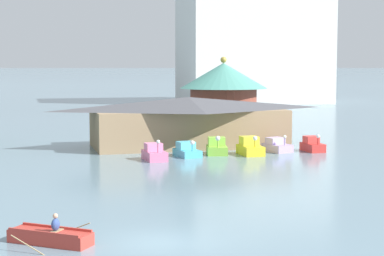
% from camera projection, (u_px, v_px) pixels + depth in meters
% --- Properties ---
extents(ground_plane, '(2000.00, 2000.00, 0.00)m').
position_uv_depth(ground_plane, '(160.00, 242.00, 28.40)').
color(ground_plane, slate).
extents(rowboat_with_rower, '(3.58, 3.59, 1.49)m').
position_uv_depth(rowboat_with_rower, '(50.00, 237.00, 28.15)').
color(rowboat_with_rower, '#B7382D').
rests_on(rowboat_with_rower, ground).
extents(pedal_boat_pink, '(1.65, 2.76, 1.73)m').
position_uv_depth(pedal_boat_pink, '(154.00, 153.00, 52.40)').
color(pedal_boat_pink, pink).
rests_on(pedal_boat_pink, ground).
extents(pedal_boat_cyan, '(1.92, 2.89, 1.43)m').
position_uv_depth(pedal_boat_cyan, '(187.00, 151.00, 54.48)').
color(pedal_boat_cyan, '#4CB7CC').
rests_on(pedal_boat_cyan, ground).
extents(pedal_boat_lime, '(2.14, 2.77, 1.66)m').
position_uv_depth(pedal_boat_lime, '(217.00, 148.00, 55.75)').
color(pedal_boat_lime, '#8CCC3F').
rests_on(pedal_boat_lime, ground).
extents(pedal_boat_yellow, '(1.66, 2.83, 1.70)m').
position_uv_depth(pedal_boat_yellow, '(250.00, 148.00, 55.45)').
color(pedal_boat_yellow, yellow).
rests_on(pedal_boat_yellow, ground).
extents(pedal_boat_lavender, '(2.27, 2.78, 1.54)m').
position_uv_depth(pedal_boat_lavender, '(277.00, 146.00, 57.34)').
color(pedal_boat_lavender, '#B299D8').
rests_on(pedal_boat_lavender, ground).
extents(pedal_boat_red, '(1.45, 2.43, 1.57)m').
position_uv_depth(pedal_boat_red, '(312.00, 145.00, 57.60)').
color(pedal_boat_red, red).
rests_on(pedal_boat_red, ground).
extents(boathouse, '(18.57, 8.69, 4.52)m').
position_uv_depth(boathouse, '(188.00, 121.00, 60.95)').
color(boathouse, '#9E7F5B').
rests_on(boathouse, ground).
extents(green_roof_pavilion, '(9.85, 9.85, 8.32)m').
position_uv_depth(green_roof_pavilion, '(223.00, 92.00, 74.99)').
color(green_roof_pavilion, brown).
rests_on(green_roof_pavilion, ground).
extents(background_building_block, '(27.51, 15.84, 25.23)m').
position_uv_depth(background_building_block, '(254.00, 36.00, 126.55)').
color(background_building_block, silver).
rests_on(background_building_block, ground).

